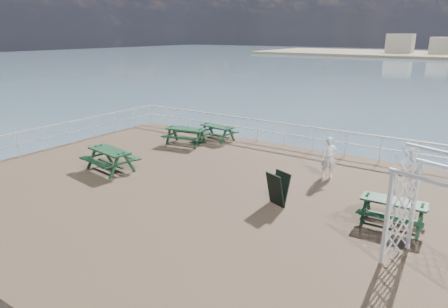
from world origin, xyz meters
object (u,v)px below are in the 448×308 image
Objects in this scene: picnic_table_a at (186,133)px; person at (329,158)px; picnic_table_b at (217,130)px; picnic_table_c at (393,207)px; trellis_arbor at (447,224)px; picnic_table_d at (110,155)px.

picnic_table_a is 1.37× the size of person.
picnic_table_b is 10.58m from picnic_table_c.
trellis_arbor reaches higher than picnic_table_a.
picnic_table_b is 0.89× the size of picnic_table_d.
person is at bearing 134.42° from picnic_table_c.
picnic_table_a is 0.75× the size of trellis_arbor.
person is (-4.29, 4.72, -0.48)m from trellis_arbor.
trellis_arbor is (10.85, -6.84, 0.72)m from picnic_table_b.
picnic_table_c is 0.63× the size of trellis_arbor.
picnic_table_d is (-0.07, -4.60, 0.02)m from picnic_table_a.
picnic_table_d is at bearing -173.62° from person.
picnic_table_c is (10.20, -3.30, -0.05)m from picnic_table_a.
picnic_table_b is at bearing 91.19° from picnic_table_d.
picnic_table_b reaches higher than picnic_table_c.
picnic_table_a is at bearing 174.63° from trellis_arbor.
person is at bearing -8.85° from picnic_table_b.
picnic_table_c is (9.42, -4.82, -0.01)m from picnic_table_b.
picnic_table_c is at bearing 144.59° from trellis_arbor.
person is (-2.86, 2.70, 0.24)m from picnic_table_c.
picnic_table_a is 7.36m from person.
picnic_table_b is at bearing 166.97° from trellis_arbor.
picnic_table_a is 1.20× the size of picnic_table_c.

